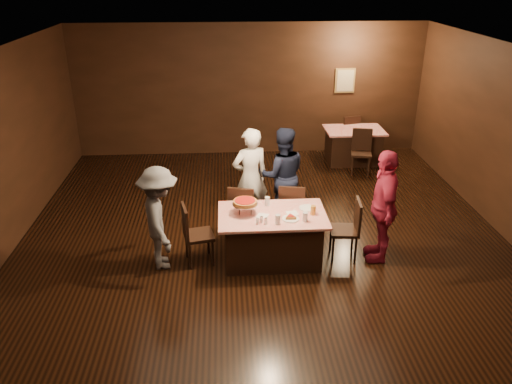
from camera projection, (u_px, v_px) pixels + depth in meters
room at (269, 129)px, 6.65m from camera, size 10.00×10.04×3.02m
main_table at (272, 237)px, 7.54m from camera, size 1.60×1.00×0.77m
back_table at (353, 146)px, 11.32m from camera, size 1.30×0.90×0.77m
chair_far_left at (243, 210)px, 8.16m from camera, size 0.51×0.51×0.95m
chair_far_right at (292, 209)px, 8.21m from camera, size 0.49×0.49×0.95m
chair_end_left at (199, 234)px, 7.44m from camera, size 0.50×0.50×0.95m
chair_end_right at (344, 229)px, 7.57m from camera, size 0.46×0.46×0.95m
chair_back_near at (361, 152)px, 10.65m from camera, size 0.50×0.50×0.95m
chair_back_far at (347, 134)px, 11.83m from camera, size 0.50×0.50×0.95m
diner_white_jacket at (250, 178)px, 8.39m from camera, size 0.73×0.60×1.73m
diner_navy_hoodie at (282, 175)px, 8.55m from camera, size 0.84×0.66×1.69m
diner_grey_knit at (160, 218)px, 7.22m from camera, size 0.81×1.12×1.57m
diner_red_shirt at (383, 206)px, 7.38m from camera, size 0.58×1.08×1.75m
pizza_stand at (245, 202)px, 7.33m from camera, size 0.38×0.38×0.22m
plate_with_slice at (291, 218)px, 7.22m from camera, size 0.25×0.25×0.06m
plate_empty at (307, 208)px, 7.55m from camera, size 0.25×0.25×0.01m
glass_front_left at (278, 219)px, 7.08m from camera, size 0.08×0.08×0.14m
glass_front_right at (305, 217)px, 7.15m from camera, size 0.08×0.08×0.14m
glass_amber at (313, 210)px, 7.34m from camera, size 0.08×0.08×0.14m
glass_back at (267, 201)px, 7.62m from camera, size 0.08×0.08×0.14m
condiments at (262, 220)px, 7.09m from camera, size 0.17×0.10×0.09m
napkin_center at (292, 213)px, 7.40m from camera, size 0.19×0.19×0.01m
napkin_left at (262, 216)px, 7.32m from camera, size 0.21×0.21×0.01m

